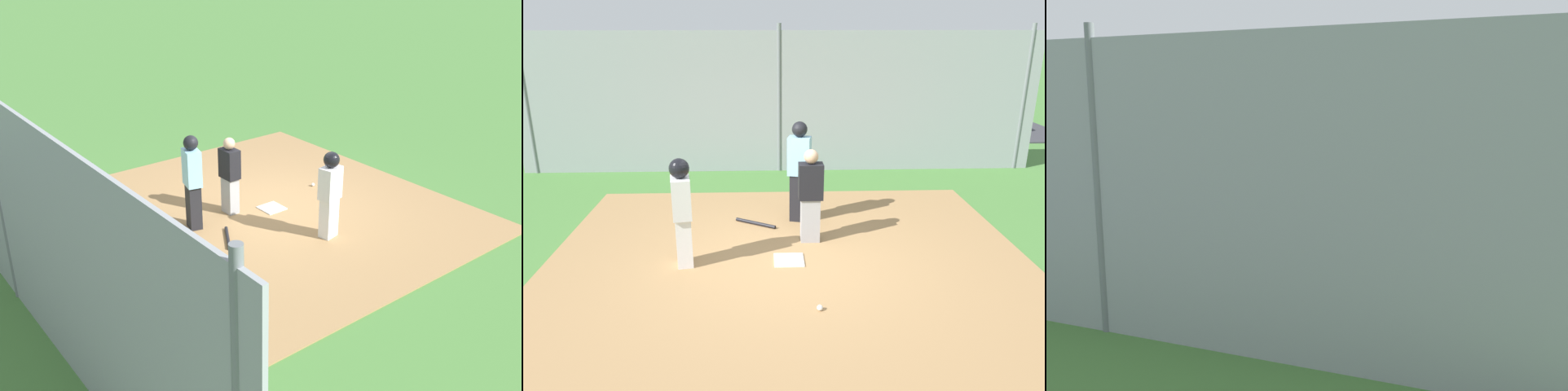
{
  "view_description": "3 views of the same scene",
  "coord_description": "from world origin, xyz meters",
  "views": [
    {
      "loc": [
        8.47,
        -6.88,
        5.2
      ],
      "look_at": [
        0.4,
        -0.58,
        0.61
      ],
      "focal_mm": 42.38,
      "sensor_mm": 36.0,
      "label": 1
    },
    {
      "loc": [
        0.32,
        6.83,
        3.42
      ],
      "look_at": [
        0.02,
        -1.31,
        0.6
      ],
      "focal_mm": 35.15,
      "sensor_mm": 36.0,
      "label": 2
    },
    {
      "loc": [
        4.29,
        -9.69,
        2.55
      ],
      "look_at": [
        0.79,
        -0.77,
        0.95
      ],
      "focal_mm": 38.79,
      "sensor_mm": 36.0,
      "label": 3
    }
  ],
  "objects": [
    {
      "name": "dirt_infield",
      "position": [
        0.0,
        0.0,
        0.01
      ],
      "size": [
        7.2,
        6.4,
        0.03
      ],
      "primitive_type": "cube",
      "color": "#9E774C",
      "rests_on": "ground_plane"
    },
    {
      "name": "catcher",
      "position": [
        -0.37,
        -0.73,
        0.81
      ],
      "size": [
        0.38,
        0.26,
        1.51
      ],
      "rotation": [
        0.0,
        0.0,
        1.58
      ],
      "color": "#9E9EA3",
      "rests_on": "dirt_infield"
    },
    {
      "name": "runner",
      "position": [
        1.52,
        0.07,
        0.94
      ],
      "size": [
        0.32,
        0.42,
        1.6
      ],
      "rotation": [
        0.0,
        0.0,
        3.32
      ],
      "color": "silver",
      "rests_on": "dirt_infield"
    },
    {
      "name": "home_plate",
      "position": [
        0.0,
        0.0,
        0.04
      ],
      "size": [
        0.44,
        0.44,
        0.02
      ],
      "primitive_type": "cube",
      "rotation": [
        0.0,
        0.0,
        -0.0
      ],
      "color": "white",
      "rests_on": "dirt_infield"
    },
    {
      "name": "backstop_fence",
      "position": [
        0.0,
        -4.92,
        1.6
      ],
      "size": [
        12.0,
        0.1,
        3.35
      ],
      "color": "#93999E",
      "rests_on": "ground_plane"
    },
    {
      "name": "baseball_bat",
      "position": [
        0.52,
        -1.42,
        0.06
      ],
      "size": [
        0.71,
        0.45,
        0.06
      ],
      "primitive_type": "cylinder",
      "rotation": [
        0.0,
        1.57,
        2.6
      ],
      "color": "black",
      "rests_on": "dirt_infield"
    },
    {
      "name": "ground_plane",
      "position": [
        0.0,
        0.0,
        0.0
      ],
      "size": [
        140.0,
        140.0,
        0.0
      ],
      "primitive_type": "plane",
      "color": "#477A38"
    },
    {
      "name": "umpire",
      "position": [
        -0.25,
        -1.62,
        0.97
      ],
      "size": [
        0.43,
        0.34,
        1.77
      ],
      "rotation": [
        0.0,
        0.0,
        1.33
      ],
      "color": "black",
      "rests_on": "dirt_infield"
    },
    {
      "name": "baseball",
      "position": [
        -0.32,
        1.38,
        0.07
      ],
      "size": [
        0.07,
        0.07,
        0.07
      ],
      "primitive_type": "sphere",
      "color": "white",
      "rests_on": "dirt_infield"
    }
  ]
}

